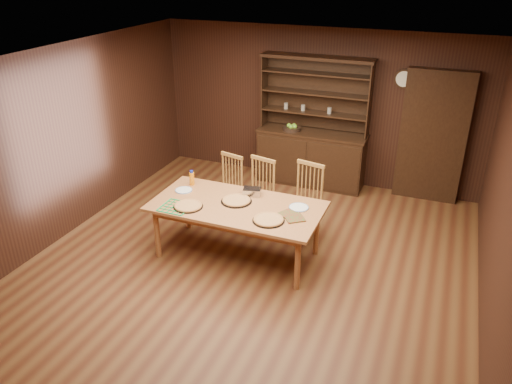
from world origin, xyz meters
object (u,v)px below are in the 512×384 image
at_px(china_hutch, 311,151).
at_px(juice_bottle, 192,178).
at_px(dining_table, 237,210).
at_px(chair_center, 259,191).
at_px(chair_right, 306,198).
at_px(chair_left, 229,186).

xyz_separation_m(china_hutch, juice_bottle, (-1.07, -2.26, 0.25)).
relative_size(dining_table, chair_center, 2.08).
bearing_deg(dining_table, juice_bottle, 157.94).
distance_m(dining_table, chair_right, 1.10).
xyz_separation_m(dining_table, chair_right, (0.67, 0.87, -0.11)).
bearing_deg(chair_right, chair_center, -166.15).
relative_size(chair_left, chair_center, 0.96).
distance_m(china_hutch, chair_right, 1.77).
distance_m(china_hutch, dining_table, 2.61).
bearing_deg(chair_center, dining_table, -75.32).
relative_size(chair_left, juice_bottle, 4.74).
relative_size(china_hutch, juice_bottle, 10.28).
relative_size(dining_table, juice_bottle, 10.31).
bearing_deg(china_hutch, dining_table, -95.48).
relative_size(china_hutch, dining_table, 1.00).
bearing_deg(dining_table, chair_right, 52.60).
xyz_separation_m(chair_center, chair_right, (0.69, 0.02, 0.01)).
bearing_deg(dining_table, chair_left, 120.40).
height_order(china_hutch, chair_center, china_hutch).
distance_m(chair_center, juice_bottle, 0.99).
bearing_deg(chair_left, chair_right, 12.00).
relative_size(china_hutch, chair_left, 2.17).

